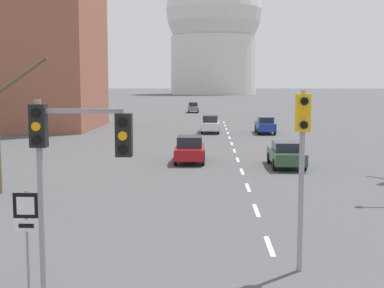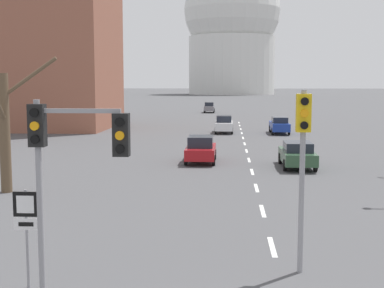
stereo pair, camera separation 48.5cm
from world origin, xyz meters
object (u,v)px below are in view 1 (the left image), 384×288
object	(u,v)px
traffic_signal_centre_tall	(302,146)
sedan_mid_centre	(193,107)
sedan_near_right	(286,154)
route_sign_post	(26,223)
sedan_far_left	(265,125)
sedan_far_right	(210,124)
sedan_near_left	(190,149)
traffic_signal_near_left	(70,149)

from	to	relation	value
traffic_signal_centre_tall	sedan_mid_centre	size ratio (longest dim) A/B	1.09
sedan_near_right	sedan_mid_centre	distance (m)	56.00
sedan_mid_centre	traffic_signal_centre_tall	bearing A→B (deg)	-86.15
route_sign_post	sedan_far_left	world-z (taller)	route_sign_post
sedan_far_right	sedan_near_right	bearing A→B (deg)	-78.18
sedan_near_left	sedan_far_left	distance (m)	19.93
traffic_signal_near_left	traffic_signal_centre_tall	distance (m)	5.82
sedan_far_left	sedan_near_right	bearing A→B (deg)	-92.54
sedan_far_left	sedan_far_right	xyz separation A→B (m)	(-5.29, 0.47, 0.02)
traffic_signal_near_left	route_sign_post	world-z (taller)	traffic_signal_near_left
sedan_far_right	traffic_signal_near_left	bearing A→B (deg)	-94.59
route_sign_post	sedan_far_right	bearing A→B (deg)	83.69
sedan_near_left	sedan_near_right	world-z (taller)	sedan_near_left
traffic_signal_near_left	sedan_far_right	bearing A→B (deg)	85.41
traffic_signal_centre_tall	sedan_far_left	xyz separation A→B (m)	(3.03, 37.77, -2.48)
traffic_signal_near_left	sedan_near_left	distance (m)	21.13
sedan_far_right	route_sign_post	bearing A→B (deg)	-96.31
sedan_near_left	sedan_far_right	world-z (taller)	sedan_far_right
traffic_signal_near_left	sedan_mid_centre	distance (m)	74.82
traffic_signal_near_left	sedan_far_right	distance (m)	40.38
sedan_mid_centre	route_sign_post	bearing A→B (deg)	-91.35
traffic_signal_near_left	sedan_near_left	size ratio (longest dim) A/B	1.10
traffic_signal_near_left	sedan_far_right	xyz separation A→B (m)	(3.23, 40.17, -2.58)
sedan_mid_centre	sedan_far_left	xyz separation A→B (m)	(7.93, -35.08, -0.01)
sedan_near_right	sedan_far_right	bearing A→B (deg)	101.82
sedan_near_right	sedan_mid_centre	xyz separation A→B (m)	(-7.02, 55.56, 0.06)
traffic_signal_centre_tall	sedan_mid_centre	world-z (taller)	traffic_signal_centre_tall
sedan_near_left	sedan_far_left	world-z (taller)	sedan_near_left
route_sign_post	sedan_far_right	distance (m)	40.02
sedan_near_left	sedan_mid_centre	world-z (taller)	sedan_mid_centre
sedan_near_left	sedan_far_left	size ratio (longest dim) A/B	0.90
sedan_mid_centre	sedan_far_left	size ratio (longest dim) A/B	0.95
sedan_near_right	sedan_far_left	bearing A→B (deg)	87.46
traffic_signal_near_left	traffic_signal_centre_tall	bearing A→B (deg)	19.30
traffic_signal_near_left	sedan_far_left	bearing A→B (deg)	77.89
traffic_signal_near_left	sedan_near_right	distance (m)	20.83
traffic_signal_centre_tall	sedan_near_right	world-z (taller)	traffic_signal_centre_tall
route_sign_post	sedan_near_right	bearing A→B (deg)	64.99
sedan_mid_centre	sedan_far_right	size ratio (longest dim) A/B	0.97
traffic_signal_near_left	traffic_signal_centre_tall	size ratio (longest dim) A/B	0.96
traffic_signal_centre_tall	traffic_signal_near_left	bearing A→B (deg)	-160.70
traffic_signal_centre_tall	sedan_near_right	xyz separation A→B (m)	(2.12, 17.29, -2.53)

